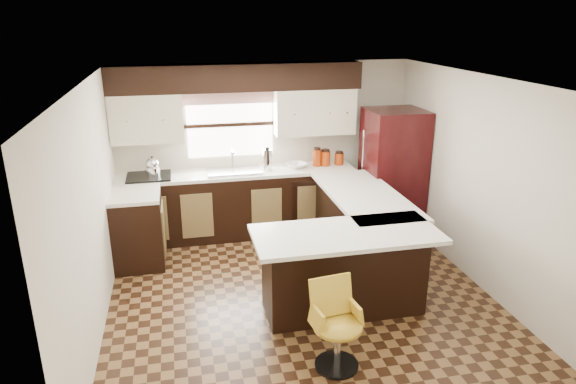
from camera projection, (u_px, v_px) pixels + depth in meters
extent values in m
plane|color=#49301A|center=(301.00, 296.00, 5.80)|extent=(4.40, 4.40, 0.00)
plane|color=silver|center=(303.00, 81.00, 5.01)|extent=(4.40, 4.40, 0.00)
plane|color=beige|center=(265.00, 147.00, 7.43)|extent=(4.40, 0.00, 4.40)
plane|color=beige|center=(382.00, 306.00, 3.37)|extent=(4.40, 0.00, 4.40)
plane|color=beige|center=(92.00, 212.00, 4.98)|extent=(0.00, 4.40, 4.40)
plane|color=beige|center=(481.00, 183.00, 5.83)|extent=(0.00, 4.40, 4.40)
cube|color=black|center=(239.00, 205.00, 7.31)|extent=(3.30, 0.60, 0.90)
cube|color=black|center=(138.00, 230.00, 6.44)|extent=(0.60, 0.70, 0.90)
cube|color=silver|center=(238.00, 173.00, 7.16)|extent=(3.30, 0.60, 0.04)
cube|color=silver|center=(135.00, 195.00, 6.28)|extent=(0.60, 0.70, 0.04)
cube|color=black|center=(237.00, 77.00, 6.86)|extent=(3.40, 0.35, 0.36)
cube|color=beige|center=(146.00, 118.00, 6.77)|extent=(0.94, 0.35, 0.64)
cube|color=beige|center=(314.00, 111.00, 7.24)|extent=(1.14, 0.35, 0.64)
cube|color=white|center=(230.00, 125.00, 7.20)|extent=(1.20, 0.02, 0.90)
cube|color=#D19B93|center=(229.00, 97.00, 7.03)|extent=(1.30, 0.06, 0.18)
cube|color=#B2B2B7|center=(234.00, 171.00, 7.12)|extent=(0.75, 0.45, 0.03)
cube|color=black|center=(312.00, 207.00, 7.26)|extent=(0.58, 0.03, 0.78)
cube|color=black|center=(149.00, 176.00, 6.88)|extent=(0.58, 0.50, 0.02)
cube|color=black|center=(359.00, 231.00, 6.41)|extent=(0.60, 1.95, 0.90)
cube|color=black|center=(344.00, 272.00, 5.40)|extent=(1.65, 0.60, 0.90)
cube|color=silver|center=(365.00, 195.00, 6.27)|extent=(0.84, 1.95, 0.04)
cube|color=silver|center=(346.00, 234.00, 5.16)|extent=(1.89, 0.84, 0.04)
cube|color=black|center=(392.00, 173.00, 7.24)|extent=(0.77, 0.74, 1.79)
cylinder|color=silver|center=(267.00, 160.00, 7.19)|extent=(0.13, 0.13, 0.29)
imported|color=white|center=(297.00, 165.00, 7.31)|extent=(0.36, 0.36, 0.07)
cylinder|color=#962F09|center=(317.00, 158.00, 7.36)|extent=(0.12, 0.12, 0.24)
cylinder|color=#962F09|center=(325.00, 158.00, 7.39)|extent=(0.14, 0.14, 0.21)
cylinder|color=#962F09|center=(339.00, 159.00, 7.44)|extent=(0.13, 0.13, 0.17)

